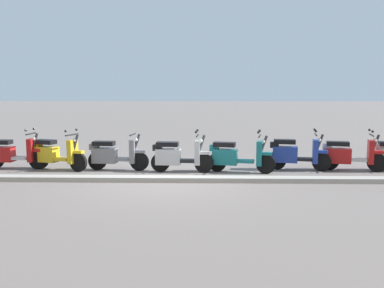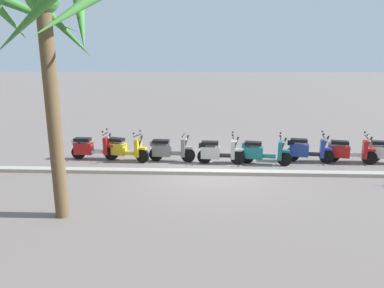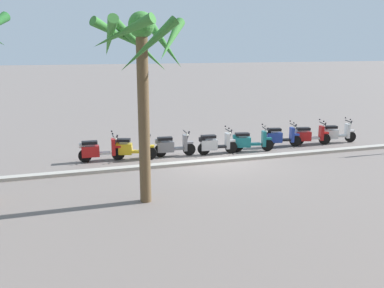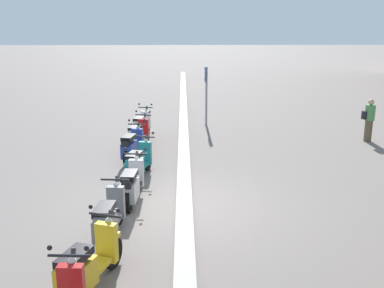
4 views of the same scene
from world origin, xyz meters
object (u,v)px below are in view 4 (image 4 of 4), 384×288
object	(u,v)px
scooter_yellow_mid_front	(87,267)
scooter_grey_gap_after_mid	(109,219)
scooter_teal_lead_nearest	(138,164)
pedestrian_by_palm_tree	(369,119)
scooter_silver_last_in_row	(132,185)
scooter_red_mid_centre	(138,135)
crossing_sign	(206,89)
scooter_white_tail_end	(142,126)
scooter_blue_mid_rear	(132,146)

from	to	relation	value
scooter_yellow_mid_front	scooter_grey_gap_after_mid	bearing A→B (deg)	178.45
scooter_teal_lead_nearest	pedestrian_by_palm_tree	bearing A→B (deg)	116.93
scooter_silver_last_in_row	scooter_yellow_mid_front	xyz separation A→B (m)	(3.51, -0.27, 0.00)
scooter_red_mid_centre	crossing_sign	world-z (taller)	crossing_sign
scooter_yellow_mid_front	scooter_silver_last_in_row	bearing A→B (deg)	175.56
scooter_grey_gap_after_mid	scooter_silver_last_in_row	bearing A→B (deg)	172.87
scooter_red_mid_centre	scooter_grey_gap_after_mid	bearing A→B (deg)	0.90
scooter_teal_lead_nearest	scooter_silver_last_in_row	xyz separation A→B (m)	(1.60, 0.02, 0.00)
scooter_grey_gap_after_mid	scooter_teal_lead_nearest	bearing A→B (deg)	176.56
scooter_red_mid_centre	scooter_grey_gap_after_mid	distance (m)	6.59
scooter_white_tail_end	scooter_red_mid_centre	xyz separation A→B (m)	(1.47, 0.02, 0.00)
scooter_yellow_mid_front	pedestrian_by_palm_tree	world-z (taller)	pedestrian_by_palm_tree
scooter_white_tail_end	scooter_silver_last_in_row	distance (m)	6.25
scooter_blue_mid_rear	scooter_teal_lead_nearest	xyz separation A→B (m)	(1.68, 0.35, -0.01)
scooter_white_tail_end	scooter_silver_last_in_row	xyz separation A→B (m)	(6.24, 0.35, 0.01)
scooter_white_tail_end	scooter_teal_lead_nearest	world-z (taller)	same
scooter_silver_last_in_row	scooter_grey_gap_after_mid	xyz separation A→B (m)	(1.81, -0.23, -0.01)
scooter_grey_gap_after_mid	crossing_sign	world-z (taller)	crossing_sign
scooter_teal_lead_nearest	scooter_silver_last_in_row	bearing A→B (deg)	0.76
crossing_sign	pedestrian_by_palm_tree	world-z (taller)	crossing_sign
scooter_teal_lead_nearest	scooter_grey_gap_after_mid	bearing A→B (deg)	-3.44
scooter_teal_lead_nearest	scooter_yellow_mid_front	xyz separation A→B (m)	(5.12, -0.25, 0.01)
scooter_white_tail_end	scooter_teal_lead_nearest	bearing A→B (deg)	4.09
scooter_blue_mid_rear	scooter_teal_lead_nearest	size ratio (longest dim) A/B	0.94
scooter_red_mid_centre	scooter_silver_last_in_row	size ratio (longest dim) A/B	1.01
scooter_teal_lead_nearest	scooter_grey_gap_after_mid	distance (m)	3.42
scooter_white_tail_end	scooter_blue_mid_rear	size ratio (longest dim) A/B	1.01
scooter_blue_mid_rear	scooter_teal_lead_nearest	bearing A→B (deg)	11.89
scooter_blue_mid_rear	scooter_grey_gap_after_mid	xyz separation A→B (m)	(5.09, 0.15, -0.02)
scooter_grey_gap_after_mid	pedestrian_by_palm_tree	xyz separation A→B (m)	(-7.34, 7.92, 0.35)
scooter_teal_lead_nearest	pedestrian_by_palm_tree	world-z (taller)	pedestrian_by_palm_tree
scooter_red_mid_centre	pedestrian_by_palm_tree	size ratio (longest dim) A/B	1.15
scooter_yellow_mid_front	scooter_blue_mid_rear	bearing A→B (deg)	-179.15
scooter_white_tail_end	scooter_yellow_mid_front	xyz separation A→B (m)	(9.76, 0.08, 0.01)
scooter_white_tail_end	scooter_grey_gap_after_mid	size ratio (longest dim) A/B	1.00
scooter_red_mid_centre	scooter_blue_mid_rear	bearing A→B (deg)	-1.69
scooter_red_mid_centre	scooter_blue_mid_rear	xyz separation A→B (m)	(1.49, -0.04, 0.02)
scooter_white_tail_end	scooter_yellow_mid_front	world-z (taller)	same
scooter_yellow_mid_front	crossing_sign	distance (m)	12.15
scooter_red_mid_centre	pedestrian_by_palm_tree	distance (m)	8.07
crossing_sign	scooter_red_mid_centre	bearing A→B (deg)	-34.13
scooter_white_tail_end	pedestrian_by_palm_tree	world-z (taller)	pedestrian_by_palm_tree
scooter_white_tail_end	crossing_sign	xyz separation A→B (m)	(-2.11, 2.45, 1.06)
scooter_red_mid_centre	scooter_grey_gap_after_mid	size ratio (longest dim) A/B	1.00
pedestrian_by_palm_tree	scooter_grey_gap_after_mid	bearing A→B (deg)	-47.21
scooter_white_tail_end	crossing_sign	bearing A→B (deg)	130.76
scooter_silver_last_in_row	scooter_grey_gap_after_mid	distance (m)	1.83
scooter_teal_lead_nearest	crossing_sign	bearing A→B (deg)	162.57
scooter_teal_lead_nearest	scooter_silver_last_in_row	distance (m)	1.60
scooter_blue_mid_rear	scooter_yellow_mid_front	distance (m)	6.79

